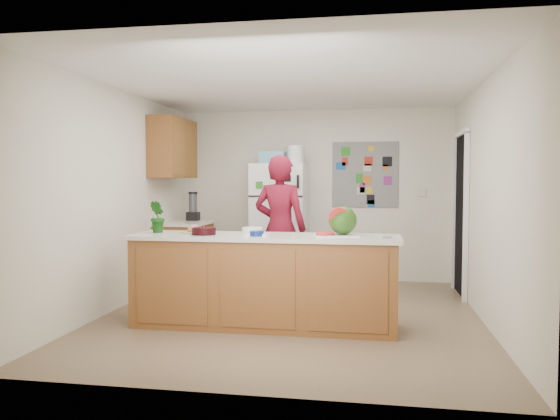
% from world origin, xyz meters
% --- Properties ---
extents(floor, '(4.00, 4.50, 0.02)m').
position_xyz_m(floor, '(0.00, 0.00, -0.01)').
color(floor, brown).
rests_on(floor, ground).
extents(wall_back, '(4.00, 0.02, 2.50)m').
position_xyz_m(wall_back, '(0.00, 2.26, 1.25)').
color(wall_back, beige).
rests_on(wall_back, ground).
extents(wall_left, '(0.02, 4.50, 2.50)m').
position_xyz_m(wall_left, '(-2.01, 0.00, 1.25)').
color(wall_left, beige).
rests_on(wall_left, ground).
extents(wall_right, '(0.02, 4.50, 2.50)m').
position_xyz_m(wall_right, '(2.01, 0.00, 1.25)').
color(wall_right, beige).
rests_on(wall_right, ground).
extents(ceiling, '(4.00, 4.50, 0.02)m').
position_xyz_m(ceiling, '(0.00, 0.00, 2.51)').
color(ceiling, white).
rests_on(ceiling, wall_back).
extents(doorway, '(0.03, 0.85, 2.04)m').
position_xyz_m(doorway, '(1.99, 1.45, 1.02)').
color(doorway, black).
rests_on(doorway, ground).
extents(peninsula_base, '(2.60, 0.62, 0.88)m').
position_xyz_m(peninsula_base, '(-0.20, -0.50, 0.44)').
color(peninsula_base, brown).
rests_on(peninsula_base, floor).
extents(peninsula_top, '(2.68, 0.70, 0.04)m').
position_xyz_m(peninsula_top, '(-0.20, -0.50, 0.90)').
color(peninsula_top, silver).
rests_on(peninsula_top, peninsula_base).
extents(side_counter_base, '(0.60, 0.80, 0.86)m').
position_xyz_m(side_counter_base, '(-1.69, 1.35, 0.43)').
color(side_counter_base, brown).
rests_on(side_counter_base, floor).
extents(side_counter_top, '(0.64, 0.84, 0.04)m').
position_xyz_m(side_counter_top, '(-1.69, 1.35, 0.88)').
color(side_counter_top, silver).
rests_on(side_counter_top, side_counter_base).
extents(upper_cabinets, '(0.35, 1.00, 0.80)m').
position_xyz_m(upper_cabinets, '(-1.82, 1.30, 1.90)').
color(upper_cabinets, brown).
rests_on(upper_cabinets, wall_left).
extents(refrigerator, '(0.75, 0.70, 1.70)m').
position_xyz_m(refrigerator, '(-0.45, 1.88, 0.85)').
color(refrigerator, silver).
rests_on(refrigerator, floor).
extents(fridge_top_bin, '(0.35, 0.28, 0.18)m').
position_xyz_m(fridge_top_bin, '(-0.55, 1.88, 1.79)').
color(fridge_top_bin, '#5999B2').
rests_on(fridge_top_bin, refrigerator).
extents(photo_collage, '(0.95, 0.01, 0.95)m').
position_xyz_m(photo_collage, '(0.75, 2.24, 1.55)').
color(photo_collage, slate).
rests_on(photo_collage, wall_back).
extents(person, '(0.71, 0.53, 1.77)m').
position_xyz_m(person, '(-0.23, 0.64, 0.88)').
color(person, maroon).
rests_on(person, floor).
extents(blender_appliance, '(0.12, 0.12, 0.38)m').
position_xyz_m(blender_appliance, '(-1.64, 1.58, 1.09)').
color(blender_appliance, black).
rests_on(blender_appliance, side_counter_top).
extents(cutting_board, '(0.47, 0.38, 0.01)m').
position_xyz_m(cutting_board, '(0.52, -0.46, 0.93)').
color(cutting_board, white).
rests_on(cutting_board, peninsula_top).
extents(watermelon, '(0.28, 0.28, 0.28)m').
position_xyz_m(watermelon, '(0.58, -0.44, 1.07)').
color(watermelon, '#2C4E16').
rests_on(watermelon, cutting_board).
extents(watermelon_slice, '(0.18, 0.18, 0.02)m').
position_xyz_m(watermelon_slice, '(0.41, -0.51, 0.94)').
color(watermelon_slice, red).
rests_on(watermelon_slice, cutting_board).
extents(cherry_bowl, '(0.31, 0.31, 0.07)m').
position_xyz_m(cherry_bowl, '(-0.80, -0.57, 0.96)').
color(cherry_bowl, black).
rests_on(cherry_bowl, peninsula_top).
extents(white_bowl, '(0.25, 0.25, 0.06)m').
position_xyz_m(white_bowl, '(-0.35, -0.34, 0.95)').
color(white_bowl, silver).
rests_on(white_bowl, peninsula_top).
extents(cobalt_bowl, '(0.17, 0.17, 0.05)m').
position_xyz_m(cobalt_bowl, '(-0.25, -0.61, 0.95)').
color(cobalt_bowl, navy).
rests_on(cobalt_bowl, peninsula_top).
extents(plate, '(0.28, 0.28, 0.02)m').
position_xyz_m(plate, '(-0.95, -0.43, 0.93)').
color(plate, '#B9A891').
rests_on(plate, peninsula_top).
extents(paper_towel, '(0.20, 0.18, 0.02)m').
position_xyz_m(paper_towel, '(-0.24, -0.56, 0.93)').
color(paper_towel, white).
rests_on(paper_towel, peninsula_top).
extents(keys, '(0.08, 0.04, 0.01)m').
position_xyz_m(keys, '(1.00, -0.59, 0.93)').
color(keys, gray).
rests_on(keys, peninsula_top).
extents(potted_plant, '(0.23, 0.24, 0.33)m').
position_xyz_m(potted_plant, '(-1.33, -0.45, 1.09)').
color(potted_plant, '#104410').
rests_on(potted_plant, peninsula_top).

